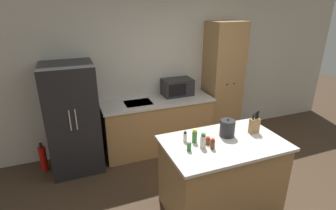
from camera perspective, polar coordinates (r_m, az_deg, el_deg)
name	(u,v)px	position (r m, az deg, el deg)	size (l,w,h in m)	color
wall_back	(176,71)	(4.76, 1.66, 7.41)	(7.20, 0.06, 2.60)	beige
refrigerator	(73,118)	(4.19, -19.97, -2.73)	(0.73, 0.75, 1.66)	black
back_counter	(158,125)	(4.59, -2.25, -4.28)	(1.89, 0.65, 0.92)	#9E7547
pantry_cabinet	(222,82)	(4.95, 11.73, 4.87)	(0.60, 0.54, 2.16)	#9E7547
kitchen_island	(221,175)	(3.39, 11.48, -14.74)	(1.41, 0.88, 0.94)	#9E7547
microwave	(177,87)	(4.62, 2.04, 3.91)	(0.52, 0.33, 0.29)	#232326
knife_block	(254,125)	(3.40, 18.29, -4.18)	(0.12, 0.07, 0.29)	#9E7547
spice_bottle_tall_dark	(208,141)	(3.04, 8.65, -7.72)	(0.06, 0.06, 0.09)	#563319
spice_bottle_short_red	(195,136)	(3.04, 5.81, -6.77)	(0.06, 0.06, 0.17)	#337033
spice_bottle_amber_oil	(185,137)	(3.06, 3.74, -6.96)	(0.04, 0.04, 0.13)	beige
spice_bottle_green_herb	(203,141)	(2.94, 7.64, -7.81)	(0.06, 0.06, 0.17)	beige
spice_bottle_pale_salt	(213,144)	(2.95, 9.70, -8.38)	(0.05, 0.05, 0.12)	#563319
spice_bottle_orange_cap	(189,146)	(2.89, 4.61, -8.94)	(0.05, 0.05, 0.11)	#337033
kettle	(227,128)	(3.24, 12.79, -4.93)	(0.18, 0.18, 0.23)	#232326
fire_extinguisher	(43,158)	(4.54, -25.51, -10.44)	(0.11, 0.11, 0.48)	red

